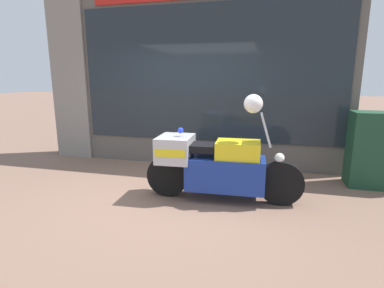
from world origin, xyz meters
The scene contains 6 objects.
ground_plane centered at (0.00, 0.00, 0.00)m, with size 60.00×60.00×0.00m, color #7A5B4C.
shop_building centered at (-0.40, 2.00, 1.82)m, with size 6.29×0.55×3.63m.
window_display centered at (0.35, 2.03, 0.45)m, with size 4.98×0.30×1.87m.
paramedic_motorcycle centered at (0.86, 0.12, 0.54)m, with size 2.33×0.65×1.31m.
utility_cabinet centered at (3.43, 1.33, 0.63)m, with size 0.97×0.52×1.26m, color #193D28.
white_helmet centered at (1.39, 0.15, 1.45)m, with size 0.26×0.26×0.26m, color white.
Camera 1 is at (1.60, -4.09, 1.79)m, focal length 28.00 mm.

